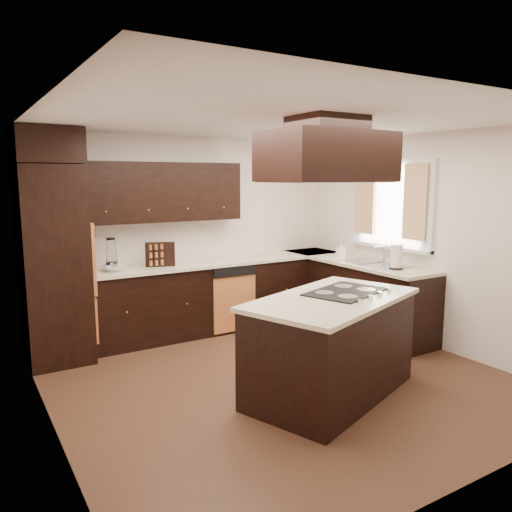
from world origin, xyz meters
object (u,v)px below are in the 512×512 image
oven_column (53,265)px  island (331,348)px  range_hood (326,157)px  spice_rack (160,254)px

oven_column → island: size_ratio=1.29×
oven_column → island: 3.06m
oven_column → island: bearing=-48.7°
island → range_hood: range_hood is taller
oven_column → range_hood: bearing=-50.3°
oven_column → island: (1.98, -2.25, -0.62)m
island → range_hood: 1.72m
range_hood → island: bearing=1.8°
oven_column → range_hood: size_ratio=2.02×
spice_rack → island: bearing=-49.5°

